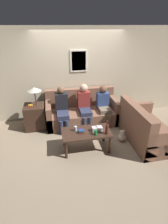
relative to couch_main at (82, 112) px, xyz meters
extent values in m
plane|color=gray|center=(0.00, -0.56, -0.32)|extent=(16.00, 16.00, 0.00)
cube|color=beige|center=(0.00, 0.47, 0.98)|extent=(9.00, 0.06, 2.60)
cube|color=silver|center=(0.00, 0.43, 1.38)|extent=(0.48, 0.02, 0.60)
cube|color=silver|center=(0.00, 0.42, 1.38)|extent=(0.40, 0.01, 0.52)
cube|color=brown|center=(0.00, -0.07, -0.11)|extent=(2.02, 0.91, 0.40)
cube|color=brown|center=(0.00, 0.29, 0.36)|extent=(2.02, 0.20, 0.55)
cube|color=brown|center=(-0.94, -0.07, 0.04)|extent=(0.14, 0.91, 0.70)
cube|color=brown|center=(0.94, -0.07, 0.04)|extent=(0.14, 0.91, 0.70)
cube|color=brown|center=(1.42, -1.24, -0.11)|extent=(0.91, 1.53, 0.40)
cube|color=brown|center=(1.06, -1.24, 0.36)|extent=(0.20, 1.53, 0.55)
cube|color=brown|center=(1.42, -1.93, 0.04)|extent=(0.91, 0.14, 0.70)
cube|color=brown|center=(1.42, -0.55, 0.04)|extent=(0.91, 0.14, 0.70)
cube|color=#382319|center=(-0.13, -1.30, 0.14)|extent=(1.10, 0.58, 0.04)
cylinder|color=#382319|center=(-0.62, -1.53, -0.10)|extent=(0.06, 0.06, 0.43)
cylinder|color=#382319|center=(0.36, -1.53, -0.10)|extent=(0.06, 0.06, 0.43)
cylinder|color=#382319|center=(-0.62, -1.06, -0.10)|extent=(0.06, 0.06, 0.43)
cylinder|color=#382319|center=(0.36, -1.06, -0.10)|extent=(0.06, 0.06, 0.43)
cube|color=#382319|center=(-1.32, -0.09, 0.02)|extent=(0.54, 0.54, 0.67)
cylinder|color=#262628|center=(-1.25, -0.09, 0.57)|extent=(0.02, 0.02, 0.43)
cone|color=beige|center=(-1.25, -0.09, 0.81)|extent=(0.36, 0.36, 0.10)
cube|color=red|center=(-1.40, -0.12, 0.37)|extent=(0.11, 0.10, 0.02)
cube|color=gold|center=(-1.40, -0.12, 0.39)|extent=(0.11, 0.08, 0.02)
cylinder|color=#562319|center=(0.29, -1.46, 0.27)|extent=(0.07, 0.07, 0.23)
cylinder|color=#562319|center=(0.29, -1.46, 0.43)|extent=(0.03, 0.03, 0.10)
cylinder|color=silver|center=(-0.36, -1.21, 0.21)|extent=(0.06, 0.06, 0.11)
cube|color=red|center=(-0.25, -1.31, 0.17)|extent=(0.13, 0.10, 0.02)
cube|color=#237547|center=(-0.25, -1.31, 0.19)|extent=(0.15, 0.11, 0.03)
cube|color=navy|center=(-0.25, -1.31, 0.21)|extent=(0.13, 0.11, 0.02)
cylinder|color=#197A38|center=(0.04, -1.46, 0.22)|extent=(0.07, 0.07, 0.12)
cube|color=silver|center=(0.11, -1.31, 0.21)|extent=(0.23, 0.12, 0.10)
sphere|color=white|center=(0.11, -1.31, 0.28)|extent=(0.05, 0.05, 0.05)
cube|color=#2D334C|center=(-0.58, -0.34, 0.14)|extent=(0.31, 0.49, 0.14)
cylinder|color=#2D334C|center=(-0.65, -0.58, -0.11)|extent=(0.11, 0.11, 0.40)
cylinder|color=#2D334C|center=(-0.50, -0.58, -0.11)|extent=(0.11, 0.11, 0.40)
cube|color=black|center=(-0.58, -0.09, 0.39)|extent=(0.34, 0.22, 0.51)
sphere|color=brown|center=(-0.58, -0.09, 0.74)|extent=(0.19, 0.19, 0.19)
cube|color=#2D334C|center=(0.05, -0.28, 0.14)|extent=(0.31, 0.48, 0.14)
cylinder|color=#2D334C|center=(-0.03, -0.52, -0.11)|extent=(0.11, 0.11, 0.40)
cylinder|color=#2D334C|center=(0.13, -0.52, -0.11)|extent=(0.11, 0.11, 0.40)
cube|color=maroon|center=(0.05, -0.04, 0.39)|extent=(0.34, 0.22, 0.50)
sphere|color=tan|center=(0.05, -0.04, 0.74)|extent=(0.23, 0.23, 0.23)
cube|color=#756651|center=(0.60, -0.27, 0.14)|extent=(0.31, 0.41, 0.14)
cylinder|color=#756651|center=(0.52, -0.48, -0.11)|extent=(0.11, 0.11, 0.40)
cylinder|color=#756651|center=(0.67, -0.48, -0.11)|extent=(0.11, 0.11, 0.40)
cube|color=#33477A|center=(0.60, -0.07, 0.36)|extent=(0.34, 0.22, 0.45)
sphere|color=brown|center=(0.60, -0.07, 0.68)|extent=(0.22, 0.22, 0.22)
sphere|color=beige|center=(0.80, -1.15, -0.22)|extent=(0.19, 0.19, 0.19)
sphere|color=beige|center=(0.80, -1.15, -0.08)|extent=(0.12, 0.12, 0.12)
sphere|color=beige|center=(0.76, -1.15, -0.04)|extent=(0.04, 0.04, 0.04)
sphere|color=beige|center=(0.85, -1.15, -0.04)|extent=(0.04, 0.04, 0.04)
sphere|color=#FFEAD1|center=(0.80, -1.20, -0.09)|extent=(0.05, 0.05, 0.05)
camera|label=1|loc=(-0.81, -4.51, 2.30)|focal=28.00mm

